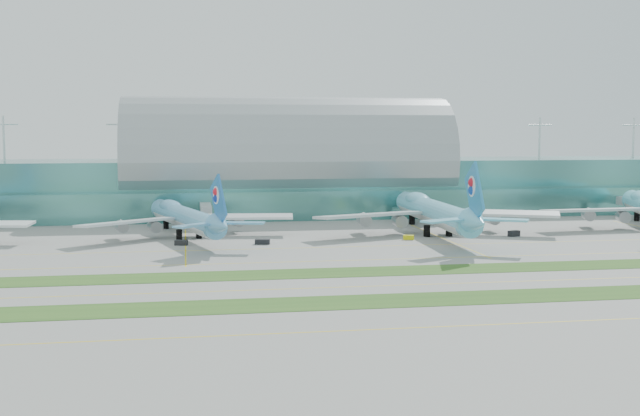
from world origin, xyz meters
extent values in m
plane|color=gray|center=(0.00, 0.00, 0.00)|extent=(700.00, 700.00, 0.00)
cube|color=#3D7A75|center=(0.00, 130.00, 10.00)|extent=(340.00, 42.00, 20.00)
cube|color=#3D7A75|center=(0.00, 106.00, 5.00)|extent=(340.00, 8.00, 10.00)
ellipsoid|color=#9EA5A8|center=(0.00, 130.00, 20.00)|extent=(340.00, 46.20, 16.17)
cylinder|color=white|center=(0.00, 130.00, 28.00)|extent=(0.80, 0.80, 16.00)
cube|color=#B2B7B7|center=(-31.00, 95.00, 5.50)|extent=(3.50, 22.00, 3.00)
cylinder|color=black|center=(-31.00, 85.00, 2.00)|extent=(1.00, 1.00, 4.00)
cube|color=#B2B7B7|center=(44.00, 95.00, 5.50)|extent=(3.50, 22.00, 3.00)
cylinder|color=black|center=(44.00, 85.00, 2.00)|extent=(1.00, 1.00, 4.00)
cube|color=#B2B7B7|center=(119.00, 95.00, 5.50)|extent=(3.50, 22.00, 3.00)
cube|color=#2D591E|center=(0.00, -28.00, 0.04)|extent=(420.00, 12.00, 0.08)
cube|color=#2D591E|center=(0.00, 2.00, 0.04)|extent=(420.00, 12.00, 0.08)
cube|color=yellow|center=(0.00, -48.00, 0.01)|extent=(420.00, 0.35, 0.01)
cube|color=yellow|center=(0.00, -14.00, 0.01)|extent=(420.00, 0.35, 0.01)
cube|color=yellow|center=(0.00, 18.00, 0.01)|extent=(420.00, 0.35, 0.01)
cube|color=yellow|center=(0.00, 40.00, 0.01)|extent=(420.00, 0.35, 0.01)
cylinder|color=#61ABD6|center=(-37.55, 66.26, 5.85)|extent=(21.48, 58.86, 5.94)
ellipsoid|color=#61ABD6|center=(-41.96, 82.30, 7.48)|extent=(10.23, 18.91, 4.23)
cone|color=#61ABD6|center=(-46.04, 97.12, 5.85)|extent=(7.00, 6.20, 5.94)
cone|color=#61ABD6|center=(-28.66, 33.92, 7.00)|extent=(7.73, 9.81, 5.64)
cube|color=silver|center=(-53.68, 59.84, 5.46)|extent=(27.23, 23.19, 1.17)
cylinder|color=gray|center=(-50.89, 65.97, 3.45)|extent=(4.54, 5.95, 3.26)
cube|color=silver|center=(-20.41, 68.98, 5.46)|extent=(29.39, 10.48, 1.17)
cylinder|color=gray|center=(-25.94, 72.83, 3.45)|extent=(4.54, 5.95, 3.26)
cube|color=#2A6FBD|center=(-29.17, 35.77, 13.03)|extent=(3.89, 12.30, 13.81)
cylinder|color=white|center=(-29.42, 36.69, 14.47)|extent=(2.05, 4.66, 4.60)
cylinder|color=black|center=(-43.54, 88.03, 1.44)|extent=(1.72, 1.72, 2.87)
cylinder|color=black|center=(-39.31, 61.80, 1.44)|extent=(1.72, 1.72, 2.87)
cylinder|color=black|center=(-33.76, 63.32, 1.44)|extent=(1.72, 1.72, 2.87)
cylinder|color=#68C6E5|center=(35.23, 60.64, 6.76)|extent=(9.12, 68.94, 6.88)
ellipsoid|color=#68C6E5|center=(35.86, 79.88, 8.66)|extent=(7.21, 21.10, 4.90)
cone|color=#68C6E5|center=(36.44, 97.66, 6.76)|extent=(7.05, 5.77, 6.88)
cone|color=#68C6E5|center=(33.96, 21.85, 8.10)|extent=(6.85, 10.19, 6.53)
cube|color=silver|center=(15.21, 59.07, 6.32)|extent=(34.11, 19.29, 1.35)
cylinder|color=gray|center=(20.39, 64.90, 3.99)|extent=(3.97, 6.22, 3.77)
cube|color=silver|center=(55.11, 57.77, 6.32)|extent=(33.80, 21.10, 1.35)
cylinder|color=gray|center=(50.32, 63.92, 3.99)|extent=(3.97, 6.22, 3.77)
cube|color=#2B84C1|center=(34.03, 24.06, 15.08)|extent=(1.14, 14.59, 15.99)
cylinder|color=white|center=(34.07, 25.17, 16.75)|extent=(1.17, 5.35, 5.32)
cylinder|color=black|center=(36.08, 86.75, 1.66)|extent=(2.00, 2.00, 3.33)
cylinder|color=black|center=(31.76, 56.31, 1.66)|extent=(2.00, 2.00, 3.33)
cylinder|color=black|center=(38.41, 56.10, 1.66)|extent=(2.00, 2.00, 3.33)
cone|color=#67CDE4|center=(117.94, 93.79, 6.63)|extent=(8.09, 7.25, 6.74)
cube|color=silver|center=(87.45, 63.19, 6.20)|extent=(33.13, 10.47, 1.33)
cylinder|color=#97989F|center=(93.92, 67.27, 3.92)|extent=(5.36, 6.83, 3.70)
cylinder|color=black|center=(114.65, 83.61, 1.63)|extent=(1.96, 1.96, 3.26)
cube|color=black|center=(-38.69, 50.29, 0.69)|extent=(3.69, 2.78, 1.37)
cube|color=black|center=(-16.93, 48.56, 0.70)|extent=(4.31, 2.86, 1.40)
cube|color=yellow|center=(24.72, 50.79, 0.65)|extent=(3.35, 2.45, 1.30)
cube|color=black|center=(56.94, 52.49, 0.85)|extent=(3.81, 2.76, 1.69)
camera|label=1|loc=(-37.28, -166.52, 30.61)|focal=45.00mm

